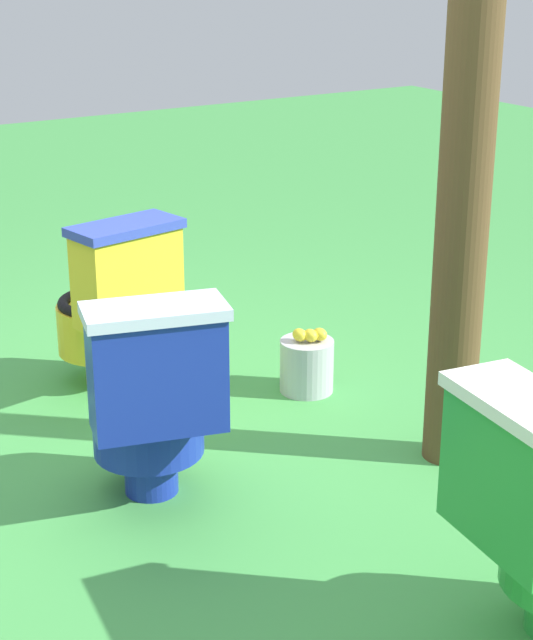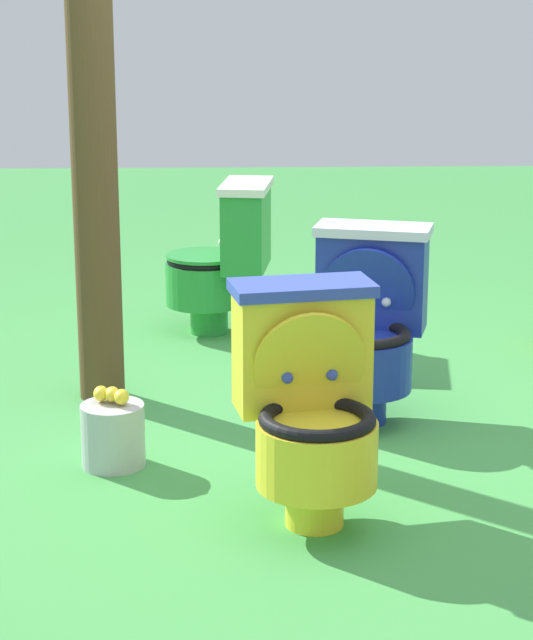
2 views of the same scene
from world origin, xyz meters
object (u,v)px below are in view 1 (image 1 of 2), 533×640
wooden_post (466,173)px  lemon_bucket (307,364)px  toilet_blue (152,399)px  toilet_yellow (114,303)px

wooden_post → lemon_bucket: wooden_post is taller
toilet_blue → wooden_post: bearing=0.8°
wooden_post → lemon_bucket: size_ratio=7.51×
toilet_blue → toilet_yellow: (0.91, -0.28, 0.00)m
toilet_yellow → lemon_bucket: bearing=-44.3°
toilet_blue → wooden_post: (-0.27, -1.04, 0.66)m
lemon_bucket → toilet_yellow: bearing=55.9°
toilet_yellow → lemon_bucket: (-0.44, -0.65, -0.26)m
wooden_post → toilet_blue: bearing=75.6°
toilet_blue → lemon_bucket: bearing=42.5°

